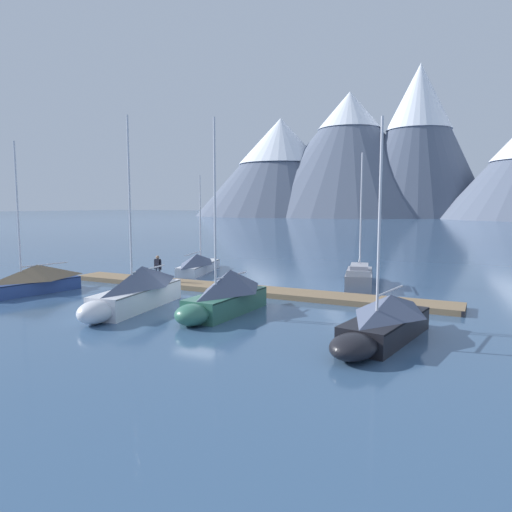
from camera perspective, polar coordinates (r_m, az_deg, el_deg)
ground_plane at (r=25.25m, az=-6.58°, el=-5.82°), size 700.00×700.00×0.00m
mountain_west_summit at (r=228.69m, az=2.99°, el=11.02°), size 81.19×81.19×46.20m
mountain_central_massif at (r=226.39m, az=11.23°, el=12.15°), size 92.30×92.30×56.92m
mountain_shoulder_ridge at (r=220.91m, az=19.15°, el=13.45°), size 61.21×61.21×65.59m
dock at (r=28.51m, az=-1.93°, el=-4.09°), size 25.15×3.33×0.30m
sailboat_nearest_berth at (r=30.99m, az=-25.91°, el=-2.67°), size 2.69×6.76×8.88m
sailboat_second_berth at (r=36.88m, az=-6.88°, el=-0.89°), size 3.57×7.59×7.54m
sailboat_mid_dock_port at (r=24.51m, az=-14.44°, el=-3.97°), size 2.93×7.56×9.56m
sailboat_mid_dock_starboard at (r=22.76m, az=-3.81°, el=-4.60°), size 2.02×6.13×9.20m
sailboat_far_berth at (r=31.48m, az=12.46°, el=-2.38°), size 3.10×6.66×8.62m
sailboat_outer_slip at (r=18.91m, az=15.22°, el=-7.63°), size 2.62×6.91×8.42m
person_on_dock at (r=31.08m, az=-11.86°, el=-1.28°), size 0.59×0.22×1.69m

